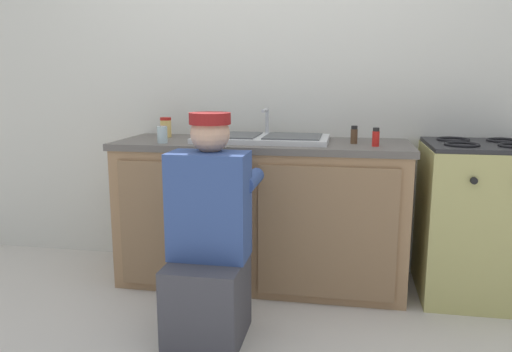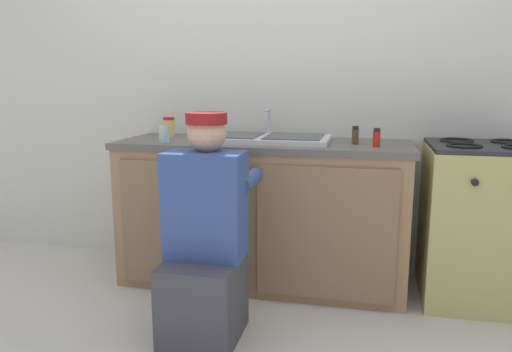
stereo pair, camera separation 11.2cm
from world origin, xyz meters
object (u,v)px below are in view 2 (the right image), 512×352
(condiment_jar, at_px, (169,127))
(spice_bottle_red, at_px, (377,138))
(water_glass, at_px, (164,134))
(sink_double_basin, at_px, (263,138))
(stove_range, at_px, (480,223))
(plumber_person, at_px, (205,246))
(spice_bottle_pepper, at_px, (355,135))

(condiment_jar, relative_size, spice_bottle_red, 1.22)
(water_glass, bearing_deg, sink_double_basin, 19.20)
(condiment_jar, height_order, water_glass, condiment_jar)
(condiment_jar, height_order, spice_bottle_red, condiment_jar)
(spice_bottle_red, bearing_deg, stove_range, 11.52)
(plumber_person, distance_m, condiment_jar, 1.11)
(spice_bottle_pepper, bearing_deg, stove_range, 1.64)
(plumber_person, bearing_deg, condiment_jar, 121.57)
(stove_range, distance_m, water_glass, 1.90)
(plumber_person, distance_m, spice_bottle_pepper, 1.10)
(stove_range, distance_m, condiment_jar, 1.98)
(spice_bottle_pepper, height_order, condiment_jar, condiment_jar)
(condiment_jar, xyz_separation_m, water_glass, (0.09, -0.30, -0.01))
(spice_bottle_pepper, bearing_deg, water_glass, -171.14)
(water_glass, bearing_deg, stove_range, 6.06)
(sink_double_basin, relative_size, condiment_jar, 6.25)
(sink_double_basin, bearing_deg, spice_bottle_red, -10.51)
(spice_bottle_pepper, distance_m, water_glass, 1.13)
(spice_bottle_pepper, relative_size, spice_bottle_red, 1.00)
(spice_bottle_red, xyz_separation_m, water_glass, (-1.23, -0.07, -0.00))
(sink_double_basin, relative_size, spice_bottle_red, 7.62)
(water_glass, bearing_deg, spice_bottle_pepper, 8.86)
(sink_double_basin, distance_m, condiment_jar, 0.66)
(sink_double_basin, bearing_deg, condiment_jar, 171.13)
(sink_double_basin, relative_size, water_glass, 8.00)
(spice_bottle_red, bearing_deg, spice_bottle_pepper, 139.56)
(sink_double_basin, xyz_separation_m, spice_bottle_red, (0.67, -0.12, 0.03))
(sink_double_basin, xyz_separation_m, stove_range, (1.26, -0.00, -0.45))
(stove_range, xyz_separation_m, plumber_person, (-1.40, -0.74, 0.00))
(stove_range, xyz_separation_m, spice_bottle_pepper, (-0.72, -0.02, 0.49))
(spice_bottle_red, height_order, water_glass, spice_bottle_red)
(sink_double_basin, height_order, plumber_person, plumber_person)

